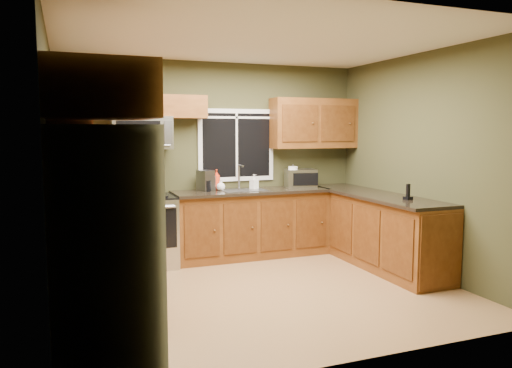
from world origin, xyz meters
TOP-DOWN VIEW (x-y plane):
  - floor at (0.00, 0.00)m, footprint 4.20×4.20m
  - ceiling at (0.00, 0.00)m, footprint 4.20×4.20m
  - back_wall at (0.00, 1.80)m, footprint 4.20×0.00m
  - front_wall at (0.00, -1.80)m, footprint 4.20×0.00m
  - left_wall at (-2.10, 0.00)m, footprint 0.00×3.60m
  - right_wall at (2.10, 0.00)m, footprint 0.00×3.60m
  - window at (0.30, 1.78)m, footprint 1.12×0.03m
  - base_cabinets_left at (-1.80, 0.48)m, footprint 0.60×2.65m
  - countertop_left at (-1.78, 0.48)m, footprint 0.65×2.65m
  - base_cabinets_back at (0.42, 1.50)m, footprint 2.17×0.60m
  - countertop_back at (0.42, 1.48)m, footprint 2.17×0.65m
  - base_cabinets_peninsula at (1.80, 0.54)m, footprint 0.60×2.52m
  - countertop_peninsula at (1.78, 0.55)m, footprint 0.65×2.50m
  - upper_cabinets_left at (-1.94, 0.48)m, footprint 0.33×2.65m
  - upper_cabinets_back_left at (-0.85, 1.64)m, footprint 1.30×0.33m
  - upper_cabinets_back_right at (1.45, 1.64)m, footprint 1.30×0.33m
  - upper_cabinet_over_fridge at (-1.74, -1.30)m, footprint 0.72×0.90m
  - refrigerator at (-1.74, -1.30)m, footprint 0.74×0.90m
  - range at (-1.05, 1.47)m, footprint 0.76×0.69m
  - microwave at (-1.05, 1.61)m, footprint 0.76×0.41m
  - sink at (0.30, 1.49)m, footprint 0.60×0.42m
  - toaster_oven at (1.18, 1.50)m, footprint 0.48×0.41m
  - coffee_maker at (-0.21, 1.58)m, footprint 0.23×0.27m
  - kettle at (-0.12, 1.65)m, footprint 0.17×0.17m
  - paper_towel_roll at (1.04, 1.46)m, footprint 0.14×0.14m
  - soap_bottle_a at (-0.03, 1.68)m, footprint 0.14×0.14m
  - soap_bottle_b at (0.48, 1.55)m, footprint 0.12×0.12m
  - soap_bottle_c at (0.00, 1.57)m, footprint 0.12×0.12m
  - cordless_phone at (1.81, -0.10)m, footprint 0.10×0.10m

SIDE VIEW (x-z plane):
  - floor at x=0.00m, z-range 0.00..0.00m
  - base_cabinets_peninsula at x=1.80m, z-range 0.00..0.90m
  - base_cabinets_left at x=-1.80m, z-range 0.00..0.90m
  - base_cabinets_back at x=0.42m, z-range 0.00..0.90m
  - range at x=-1.05m, z-range 0.00..0.94m
  - refrigerator at x=-1.74m, z-range 0.00..1.80m
  - countertop_left at x=-1.78m, z-range 0.90..0.94m
  - countertop_back at x=0.42m, z-range 0.90..0.94m
  - countertop_peninsula at x=1.78m, z-range 0.90..0.94m
  - sink at x=0.30m, z-range 0.77..1.13m
  - cordless_phone at x=1.81m, z-range 0.90..1.09m
  - soap_bottle_c at x=0.00m, z-range 0.94..1.09m
  - soap_bottle_b at x=0.48m, z-range 0.94..1.15m
  - kettle at x=-0.12m, z-range 0.93..1.18m
  - coffee_maker at x=-0.21m, z-range 0.93..1.21m
  - toaster_oven at x=1.18m, z-range 0.94..1.20m
  - soap_bottle_a at x=-0.03m, z-range 0.94..1.22m
  - paper_towel_roll at x=1.04m, z-range 0.92..1.27m
  - back_wall at x=0.00m, z-range -0.75..3.45m
  - front_wall at x=0.00m, z-range -0.75..3.45m
  - left_wall at x=-2.10m, z-range -0.45..3.15m
  - right_wall at x=2.10m, z-range -0.45..3.15m
  - window at x=0.30m, z-range 1.04..2.06m
  - microwave at x=-1.05m, z-range 1.52..1.94m
  - upper_cabinets_left at x=-1.94m, z-range 1.50..2.22m
  - upper_cabinets_back_right at x=1.45m, z-range 1.50..2.22m
  - upper_cabinet_over_fridge at x=-1.74m, z-range 1.84..2.22m
  - upper_cabinets_back_left at x=-0.85m, z-range 1.92..2.22m
  - ceiling at x=0.00m, z-range 2.70..2.70m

